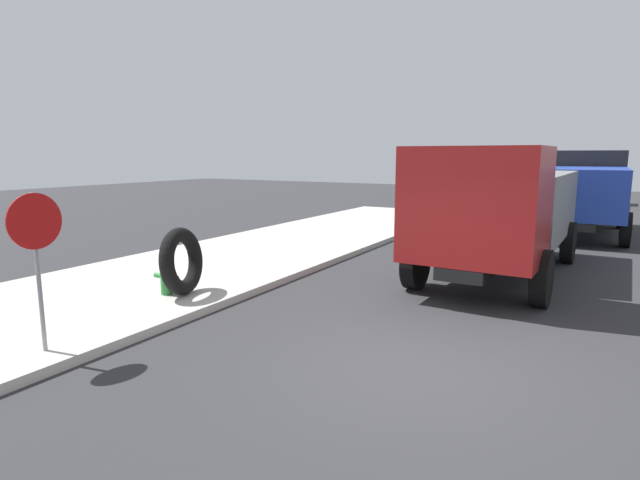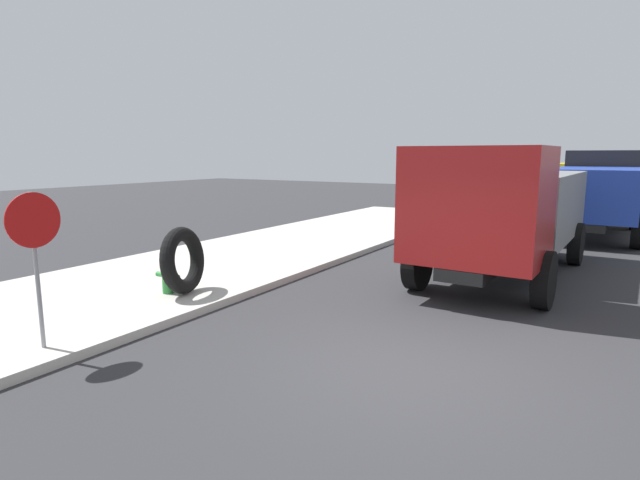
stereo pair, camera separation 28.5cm
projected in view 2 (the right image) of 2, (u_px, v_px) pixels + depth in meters
name	position (u px, v px, depth m)	size (l,w,h in m)	color
ground_plane	(404.00, 371.00, 6.73)	(80.00, 80.00, 0.00)	#2D2D30
sidewalk_curb	(99.00, 295.00, 10.06)	(36.00, 5.00, 0.15)	#BCB7AD
fire_hydrant	(168.00, 273.00, 9.89)	(0.26, 0.59, 0.76)	#2D8438
loose_tire	(183.00, 260.00, 9.81)	(1.31, 1.31, 0.28)	black
stop_sign	(35.00, 241.00, 6.89)	(0.76, 0.08, 2.20)	gray
dump_truck_gray	(506.00, 209.00, 11.60)	(7.08, 2.98, 3.00)	slate
dump_truck_blue	(598.00, 190.00, 17.90)	(7.01, 2.83, 3.00)	#1E3899
dump_truck_yellow	(589.00, 178.00, 27.30)	(7.09, 3.01, 3.00)	gold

